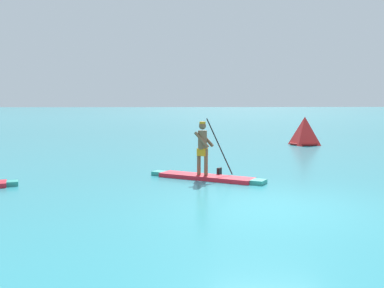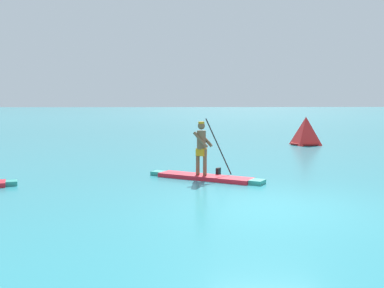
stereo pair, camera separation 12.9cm
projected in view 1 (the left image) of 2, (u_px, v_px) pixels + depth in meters
ground at (276, 206)px, 9.38m from camera, size 440.00×440.00×0.00m
paddleboarder_mid_center at (206, 169)px, 12.71m from camera, size 3.21×2.30×1.78m
race_marker_buoy at (305, 132)px, 23.08m from camera, size 1.81×1.81×1.49m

